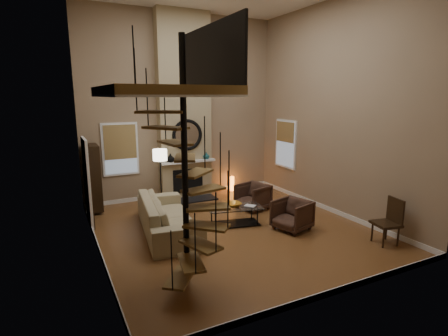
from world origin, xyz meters
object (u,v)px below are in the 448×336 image
armchair_far (294,214)px  accent_lamp (232,184)px  sofa (167,215)px  hutch (92,178)px  armchair_near (255,196)px  floor_lamp (160,160)px  coffee_table (234,213)px  side_chair (390,220)px

armchair_far → accent_lamp: bearing=159.7°
accent_lamp → sofa: bearing=-140.7°
hutch → accent_lamp: hutch is taller
hutch → armchair_near: 4.42m
floor_lamp → accent_lamp: bearing=18.9°
armchair_far → coffee_table: (-1.14, 0.86, -0.07)m
armchair_near → armchair_far: 1.71m
hutch → floor_lamp: hutch is taller
armchair_near → accent_lamp: armchair_near is taller
floor_lamp → side_chair: size_ratio=1.67×
floor_lamp → accent_lamp: size_ratio=3.62×
sofa → armchair_near: bearing=-70.9°
armchair_far → side_chair: (1.29, -1.59, 0.17)m
sofa → floor_lamp: bearing=-4.6°
armchair_near → floor_lamp: floor_lamp is taller
side_chair → armchair_near: bearing=112.0°
armchair_far → side_chair: bearing=22.9°
sofa → armchair_near: sofa is taller
coffee_table → side_chair: size_ratio=1.40×
floor_lamp → coffee_table: bearing=-55.4°
hutch → armchair_far: (4.07, -3.43, -0.60)m
sofa → accent_lamp: sofa is taller
side_chair → coffee_table: bearing=134.8°
accent_lamp → side_chair: side_chair is taller
sofa → accent_lamp: 3.88m
sofa → armchair_far: (2.74, -1.16, -0.04)m
coffee_table → floor_lamp: bearing=124.6°
sofa → hutch: bearing=37.9°
armchair_far → side_chair: side_chair is taller
side_chair → armchair_far: bearing=129.1°
armchair_near → armchair_far: size_ratio=1.01×
coffee_table → accent_lamp: bearing=63.1°
hutch → armchair_near: size_ratio=2.23×
sofa → side_chair: (4.03, -2.74, 0.13)m
hutch → armchair_near: (4.03, -1.73, -0.60)m
armchair_near → floor_lamp: bearing=-127.9°
sofa → side_chair: bearing=-116.6°
hutch → sofa: 2.69m
sofa → floor_lamp: 1.88m
armchair_near → floor_lamp: 2.78m
armchair_near → armchair_far: (0.04, -1.70, 0.00)m
hutch → accent_lamp: bearing=2.4°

